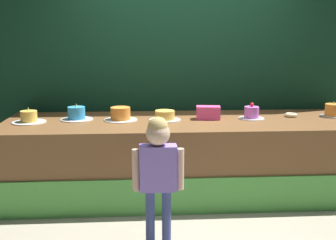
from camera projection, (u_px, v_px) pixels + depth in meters
ground_plane at (193, 214)px, 3.98m from camera, size 12.00×12.00×0.00m
stage_platform at (187, 157)px, 4.46m from camera, size 3.83×1.18×0.80m
curtain_backdrop at (181, 44)px, 4.90m from camera, size 4.45×0.08×3.17m
child_figure at (158, 164)px, 3.26m from camera, size 0.41×0.19×1.06m
pink_box at (208, 113)px, 4.43m from camera, size 0.27×0.18×0.14m
donut at (291, 115)px, 4.57m from camera, size 0.14×0.14×0.04m
cake_far_left at (29, 118)px, 4.26m from camera, size 0.34×0.34×0.16m
cake_left at (77, 114)px, 4.40m from camera, size 0.34×0.34×0.18m
cake_center_left at (120, 115)px, 4.37m from camera, size 0.35×0.35×0.14m
cake_center_right at (165, 116)px, 4.38m from camera, size 0.33×0.33×0.10m
cake_right at (252, 113)px, 4.45m from camera, size 0.28×0.28×0.18m
cake_far_right at (333, 111)px, 4.57m from camera, size 0.27×0.27×0.17m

